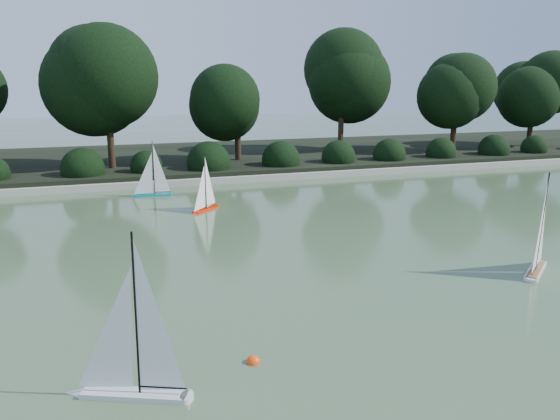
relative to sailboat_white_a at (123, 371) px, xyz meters
name	(u,v)px	position (x,y,z in m)	size (l,w,h in m)	color
ground	(370,301)	(3.21, 1.31, -0.26)	(80.00, 80.00, 0.00)	#375130
pond_coping	(224,180)	(3.21, 10.31, -0.17)	(40.00, 0.35, 0.18)	gray
far_bank	(200,159)	(3.21, 14.31, -0.11)	(40.00, 8.00, 0.30)	black
tree_line	(244,87)	(4.45, 12.74, 2.38)	(26.31, 3.93, 4.39)	black
shrub_hedge	(218,163)	(3.21, 11.21, 0.19)	(29.10, 1.10, 1.10)	black
sailboat_white_a	(123,371)	(0.00, 0.00, 0.00)	(1.19, 0.65, 1.69)	silver
sailboat_white_b	(538,255)	(6.22, 1.60, -0.01)	(1.03, 0.89, 1.66)	silver
sailboat_orange	(203,202)	(2.03, 7.09, -0.05)	(0.80, 0.78, 1.36)	#FA1F00
sailboat_teal	(149,187)	(1.03, 9.11, -0.03)	(1.09, 0.28, 1.48)	#058393
race_buoy	(253,362)	(1.30, 0.23, -0.26)	(0.15, 0.15, 0.15)	#FD460D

